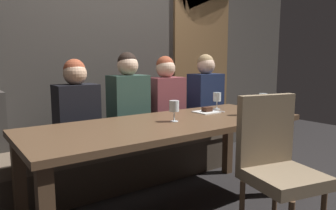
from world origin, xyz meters
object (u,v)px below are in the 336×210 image
Objects in this scene: diner_bearded at (128,98)px; diner_far_end at (166,97)px; chair_near_side at (276,159)px; diner_redhead at (76,106)px; wine_glass_far_left at (174,107)px; banquette_bench at (127,161)px; wine_glass_near_right at (217,97)px; wine_glass_center_back at (244,102)px; dining_table at (169,132)px; dessert_plate at (206,111)px; wine_glass_end_right at (263,98)px; diner_near_end at (205,93)px; fork_on_table at (217,111)px.

diner_bearded is 1.04× the size of diner_far_end.
chair_near_side is 1.22× the size of diner_far_end.
diner_redhead is 4.72× the size of wine_glass_far_left.
banquette_bench is at bearing -178.29° from diner_far_end.
chair_near_side is 5.98× the size of wine_glass_near_right.
wine_glass_far_left is at bearing -87.65° from banquette_bench.
wine_glass_far_left is 0.67m from wine_glass_center_back.
wine_glass_center_back is (0.65, -0.86, 0.01)m from diner_bearded.
diner_redhead is (-0.48, 0.02, 0.59)m from banquette_bench.
diner_bearded is (0.03, 0.72, 0.19)m from dining_table.
chair_near_side is 5.16× the size of dessert_plate.
chair_near_side is 0.90m from dessert_plate.
diner_bearded is at bearing 179.42° from diner_far_end.
diner_bearded is at bearing 0.18° from diner_redhead.
wine_glass_end_right is 0.33m from wine_glass_center_back.
wine_glass_end_right is (1.49, -0.81, 0.04)m from diner_redhead.
diner_far_end reaches higher than dining_table.
wine_glass_center_back is 0.37m from wine_glass_near_right.
wine_glass_center_back is (-0.32, -0.83, 0.01)m from diner_near_end.
wine_glass_center_back is at bearing -10.56° from wine_glass_far_left.
wine_glass_center_back is at bearing -50.91° from banquette_bench.
diner_bearded is 4.41× the size of dessert_plate.
chair_near_side reaches higher than dining_table.
diner_bearded reaches higher than diner_far_end.
dining_table is 11.58× the size of dessert_plate.
dessert_plate is at bearing 175.10° from fork_on_table.
wine_glass_end_right is at bearing 43.42° from chair_near_side.
fork_on_table is at bearing -122.69° from diner_near_end.
diner_redhead is 1.31m from wine_glass_near_right.
diner_redhead reaches higher than wine_glass_center_back.
wine_glass_near_right is at bearing 19.39° from wine_glass_far_left.
wine_glass_near_right is 0.96× the size of fork_on_table.
fork_on_table is (0.18, -0.57, -0.09)m from diner_far_end.
diner_redhead is 4.55× the size of fork_on_table.
wine_glass_end_right is at bearing -5.22° from dining_table.
dining_table is at bearing -145.67° from diner_near_end.
banquette_bench is 1.08m from wine_glass_near_right.
diner_bearded is 5.11× the size of wine_glass_far_left.
dining_table is 2.73× the size of diner_far_end.
banquette_bench is at bearing 133.65° from fork_on_table.
diner_redhead reaches higher than banquette_bench.
diner_redhead is 0.95m from diner_far_end.
diner_bearded is at bearing 129.87° from dessert_plate.
dining_table is 2.65× the size of diner_near_end.
chair_near_side is 5.98× the size of wine_glass_center_back.
diner_far_end is at bearing -0.58° from diner_bearded.
wine_glass_center_back is at bearing -110.85° from diner_near_end.
wine_glass_far_left is (-0.97, -0.71, 0.01)m from diner_near_end.
dining_table is 12.94× the size of fork_on_table.
wine_glass_center_back is (0.34, 0.58, 0.29)m from chair_near_side.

